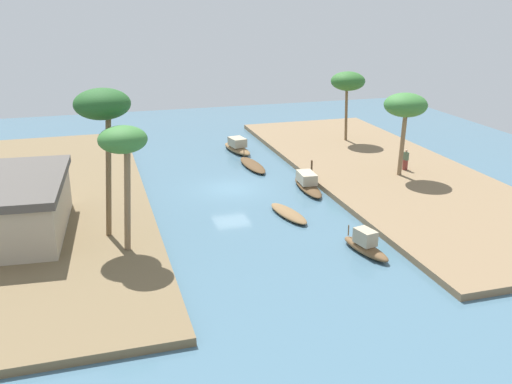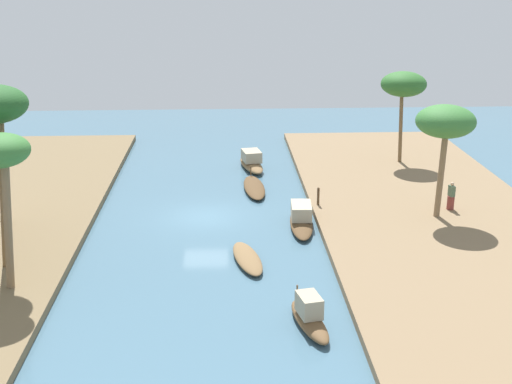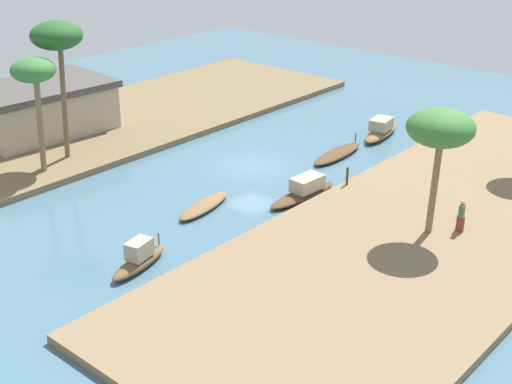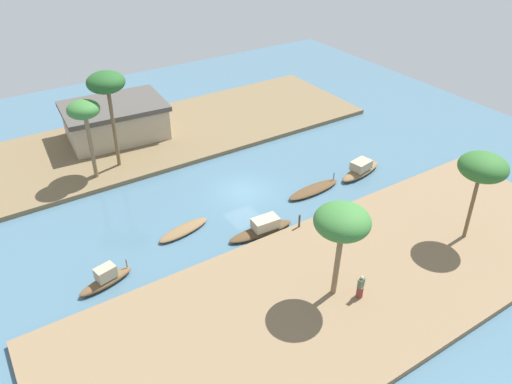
% 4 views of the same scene
% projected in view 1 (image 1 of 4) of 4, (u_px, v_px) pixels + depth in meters
% --- Properties ---
extents(river_water, '(61.28, 61.28, 0.00)m').
position_uv_depth(river_water, '(231.00, 189.00, 40.67)').
color(river_water, '#476B7F').
rests_on(river_water, ground).
extents(riverbank_left, '(36.64, 12.63, 0.39)m').
position_uv_depth(riverbank_left, '(387.00, 172.00, 43.91)').
color(riverbank_left, '#846B4C').
rests_on(riverbank_left, ground).
extents(riverbank_right, '(36.64, 12.63, 0.39)m').
position_uv_depth(riverbank_right, '(48.00, 203.00, 37.30)').
color(riverbank_right, brown).
rests_on(riverbank_right, ground).
extents(sampan_with_red_awning, '(4.12, 1.82, 0.39)m').
position_uv_depth(sampan_with_red_awning, '(288.00, 213.00, 35.54)').
color(sampan_with_red_awning, brown).
rests_on(sampan_with_red_awning, river_water).
extents(sampan_open_hull, '(4.92, 1.49, 1.16)m').
position_uv_depth(sampan_open_hull, '(307.00, 183.00, 40.43)').
color(sampan_open_hull, brown).
rests_on(sampan_open_hull, river_water).
extents(sampan_near_left_bank, '(4.91, 1.52, 0.97)m').
position_uv_depth(sampan_near_left_bank, '(253.00, 165.00, 45.59)').
color(sampan_near_left_bank, brown).
rests_on(sampan_near_left_bank, river_water).
extents(sampan_midstream, '(4.65, 2.02, 1.27)m').
position_uv_depth(sampan_midstream, '(237.00, 147.00, 49.96)').
color(sampan_midstream, brown).
rests_on(sampan_midstream, river_water).
extents(sampan_with_tall_canopy, '(3.61, 1.64, 1.31)m').
position_uv_depth(sampan_with_tall_canopy, '(366.00, 245.00, 30.43)').
color(sampan_with_tall_canopy, brown).
rests_on(sampan_with_tall_canopy, river_water).
extents(person_on_near_bank, '(0.47, 0.47, 1.58)m').
position_uv_depth(person_on_near_bank, '(405.00, 161.00, 43.55)').
color(person_on_near_bank, brown).
rests_on(person_on_near_bank, riverbank_left).
extents(mooring_post, '(0.14, 0.14, 1.01)m').
position_uv_depth(mooring_post, '(312.00, 167.00, 42.64)').
color(mooring_post, '#4C3823').
rests_on(mooring_post, riverbank_left).
extents(palm_tree_left_near, '(3.09, 3.09, 6.06)m').
position_uv_depth(palm_tree_left_near, '(406.00, 106.00, 40.87)').
color(palm_tree_left_near, '#7F6647').
rests_on(palm_tree_left_near, riverbank_left).
extents(palm_tree_left_far, '(3.05, 3.05, 6.22)m').
position_uv_depth(palm_tree_left_far, '(348.00, 82.00, 50.86)').
color(palm_tree_left_far, brown).
rests_on(palm_tree_left_far, riverbank_left).
extents(palm_tree_right_tall, '(2.93, 2.93, 8.14)m').
position_uv_depth(palm_tree_right_tall, '(102.00, 107.00, 29.62)').
color(palm_tree_right_tall, brown).
rests_on(palm_tree_right_tall, riverbank_right).
extents(palm_tree_right_short, '(2.44, 2.44, 6.59)m').
position_uv_depth(palm_tree_right_short, '(123.00, 144.00, 28.32)').
color(palm_tree_right_short, '#7F6647').
rests_on(palm_tree_right_short, riverbank_right).
extents(riverside_building, '(9.38, 6.90, 3.20)m').
position_uv_depth(riverside_building, '(7.00, 206.00, 31.54)').
color(riverside_building, tan).
rests_on(riverside_building, riverbank_right).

